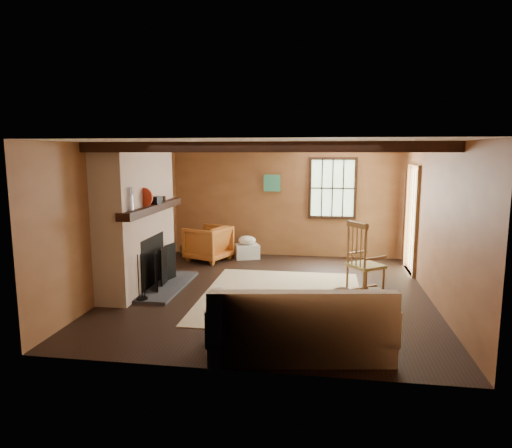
% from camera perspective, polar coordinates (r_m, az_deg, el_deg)
% --- Properties ---
extents(ground, '(5.50, 5.50, 0.00)m').
position_cam_1_polar(ground, '(7.54, 1.86, -8.50)').
color(ground, black).
rests_on(ground, ground).
extents(room_envelope, '(5.02, 5.52, 2.44)m').
position_cam_1_polar(room_envelope, '(7.45, 3.84, 4.11)').
color(room_envelope, brown).
rests_on(room_envelope, ground).
extents(fireplace, '(1.02, 2.30, 2.40)m').
position_cam_1_polar(fireplace, '(7.86, -14.45, 0.20)').
color(fireplace, '#9F543D').
rests_on(fireplace, ground).
extents(rug, '(2.50, 3.00, 0.01)m').
position_cam_1_polar(rug, '(7.33, 3.24, -9.01)').
color(rug, '#D3B98D').
rests_on(rug, ground).
extents(rocking_chair, '(0.96, 0.87, 1.19)m').
position_cam_1_polar(rocking_chair, '(7.54, 13.32, -4.78)').
color(rocking_chair, '#A58F50').
rests_on(rocking_chair, ground).
extents(sofa, '(2.16, 1.20, 0.83)m').
position_cam_1_polar(sofa, '(5.30, 5.53, -12.86)').
color(sofa, silver).
rests_on(sofa, ground).
extents(firewood_pile, '(0.58, 0.11, 0.21)m').
position_cam_1_polar(firewood_pile, '(10.24, -7.89, -3.28)').
color(firewood_pile, brown).
rests_on(firewood_pile, ground).
extents(laundry_basket, '(0.60, 0.53, 0.30)m').
position_cam_1_polar(laundry_basket, '(9.83, -1.14, -3.44)').
color(laundry_basket, white).
rests_on(laundry_basket, ground).
extents(basket_pillow, '(0.39, 0.32, 0.19)m').
position_cam_1_polar(basket_pillow, '(9.79, -1.15, -2.04)').
color(basket_pillow, silver).
rests_on(basket_pillow, laundry_basket).
extents(armchair, '(1.05, 1.04, 0.74)m').
position_cam_1_polar(armchair, '(9.65, -6.01, -2.40)').
color(armchair, '#BF6026').
rests_on(armchair, ground).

